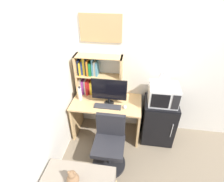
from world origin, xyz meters
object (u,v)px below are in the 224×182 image
at_px(desk_fan, 164,78).
at_px(wall_corkboard, 101,28).
at_px(water_bottle, 80,94).
at_px(microwave, 163,94).
at_px(desk_chair, 109,146).
at_px(mini_fridge, 158,120).
at_px(computer_mouse, 125,107).
at_px(hutch_bookshelf, 92,75).
at_px(teddy_bear, 73,178).
at_px(monitor, 109,91).
at_px(keyboard, 108,107).

relative_size(desk_fan, wall_corkboard, 0.37).
height_order(water_bottle, desk_fan, desk_fan).
relative_size(microwave, desk_chair, 0.53).
distance_m(water_bottle, mini_fridge, 1.47).
bearing_deg(computer_mouse, wall_corkboard, 136.27).
relative_size(desk_chair, wall_corkboard, 1.32).
relative_size(hutch_bookshelf, water_bottle, 3.08).
bearing_deg(computer_mouse, teddy_bear, -113.65).
xyz_separation_m(hutch_bookshelf, computer_mouse, (0.61, -0.34, -0.36)).
distance_m(monitor, microwave, 0.88).
height_order(water_bottle, teddy_bear, water_bottle).
xyz_separation_m(microwave, desk_chair, (-0.78, -0.66, -0.60)).
bearing_deg(keyboard, hutch_bookshelf, 131.80).
distance_m(desk_chair, teddy_bear, 0.77).
xyz_separation_m(desk_fan, teddy_bear, (-1.08, -1.32, -0.72)).
distance_m(keyboard, desk_chair, 0.62).
bearing_deg(wall_corkboard, monitor, -62.98).
bearing_deg(wall_corkboard, computer_mouse, -43.73).
xyz_separation_m(desk_chair, wall_corkboard, (-0.27, 0.94, 1.53)).
bearing_deg(water_bottle, computer_mouse, -8.81).
height_order(desk_fan, wall_corkboard, wall_corkboard).
height_order(monitor, keyboard, monitor).
xyz_separation_m(monitor, water_bottle, (-0.52, 0.04, -0.14)).
xyz_separation_m(keyboard, microwave, (0.88, 0.18, 0.21)).
relative_size(microwave, desk_fan, 1.86).
bearing_deg(desk_chair, desk_fan, 41.09).
bearing_deg(computer_mouse, microwave, 14.82).
bearing_deg(hutch_bookshelf, water_bottle, -129.56).
distance_m(computer_mouse, desk_fan, 0.77).
relative_size(hutch_bookshelf, desk_fan, 3.21).
xyz_separation_m(water_bottle, teddy_bear, (0.28, -1.29, -0.32)).
relative_size(monitor, desk_chair, 0.67).
bearing_deg(desk_chair, wall_corkboard, 106.26).
xyz_separation_m(keyboard, desk_chair, (0.10, -0.48, -0.38)).
bearing_deg(monitor, desk_fan, 4.63).
bearing_deg(hutch_bookshelf, keyboard, -48.20).
xyz_separation_m(monitor, keyboard, (-0.01, -0.11, -0.25)).
bearing_deg(microwave, water_bottle, -178.54).
xyz_separation_m(mini_fridge, wall_corkboard, (-1.05, 0.28, 1.50)).
bearing_deg(monitor, microwave, 4.83).
height_order(water_bottle, microwave, microwave).
distance_m(hutch_bookshelf, keyboard, 0.61).
bearing_deg(desk_chair, microwave, 40.18).
height_order(water_bottle, wall_corkboard, wall_corkboard).
relative_size(keyboard, desk_fan, 1.82).
bearing_deg(microwave, desk_fan, -170.00).
xyz_separation_m(computer_mouse, teddy_bear, (-0.51, -1.17, -0.22)).
bearing_deg(wall_corkboard, mini_fridge, -14.84).
xyz_separation_m(hutch_bookshelf, water_bottle, (-0.18, -0.22, -0.26)).
bearing_deg(microwave, keyboard, -168.47).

